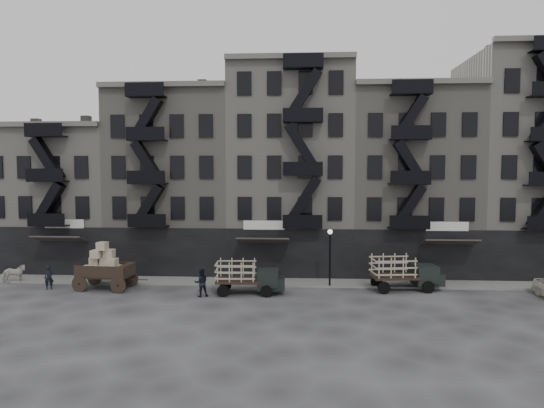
# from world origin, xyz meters

# --- Properties ---
(ground) EXTENTS (140.00, 140.00, 0.00)m
(ground) POSITION_xyz_m (0.00, 0.00, 0.00)
(ground) COLOR #38383A
(ground) RESTS_ON ground
(sidewalk) EXTENTS (55.00, 2.50, 0.15)m
(sidewalk) POSITION_xyz_m (0.00, 3.75, 0.07)
(sidewalk) COLOR slate
(sidewalk) RESTS_ON ground
(building_west) EXTENTS (10.00, 11.35, 13.20)m
(building_west) POSITION_xyz_m (-20.00, 9.83, 6.00)
(building_west) COLOR #9E9A92
(building_west) RESTS_ON ground
(building_midwest) EXTENTS (10.00, 11.35, 16.20)m
(building_midwest) POSITION_xyz_m (-10.00, 9.83, 7.50)
(building_midwest) COLOR gray
(building_midwest) RESTS_ON ground
(building_center) EXTENTS (10.00, 11.35, 18.20)m
(building_center) POSITION_xyz_m (-0.00, 9.82, 8.50)
(building_center) COLOR #9E9A92
(building_center) RESTS_ON ground
(building_mideast) EXTENTS (10.00, 11.35, 16.20)m
(building_mideast) POSITION_xyz_m (10.00, 9.83, 7.50)
(building_mideast) COLOR gray
(building_mideast) RESTS_ON ground
(building_east) EXTENTS (10.00, 11.35, 19.20)m
(building_east) POSITION_xyz_m (20.00, 9.82, 9.00)
(building_east) COLOR #9E9A92
(building_east) RESTS_ON ground
(lamp_post) EXTENTS (0.36, 0.36, 4.28)m
(lamp_post) POSITION_xyz_m (3.00, 2.60, 2.78)
(lamp_post) COLOR black
(lamp_post) RESTS_ON ground
(horse) EXTENTS (1.91, 1.30, 1.48)m
(horse) POSITION_xyz_m (-20.82, 2.40, 0.74)
(horse) COLOR beige
(horse) RESTS_ON ground
(wagon) EXTENTS (4.19, 2.50, 3.40)m
(wagon) POSITION_xyz_m (-13.28, 1.15, 1.94)
(wagon) COLOR black
(wagon) RESTS_ON ground
(stake_truck_west) EXTENTS (4.78, 2.14, 2.36)m
(stake_truck_west) POSITION_xyz_m (-2.77, 0.44, 1.35)
(stake_truck_west) COLOR black
(stake_truck_west) RESTS_ON ground
(stake_truck_east) EXTENTS (5.20, 2.58, 2.52)m
(stake_truck_east) POSITION_xyz_m (8.28, 2.11, 1.44)
(stake_truck_east) COLOR black
(stake_truck_east) RESTS_ON ground
(pedestrian_west) EXTENTS (0.74, 0.66, 1.70)m
(pedestrian_west) POSITION_xyz_m (-17.18, 0.79, 0.85)
(pedestrian_west) COLOR black
(pedestrian_west) RESTS_ON ground
(pedestrian_mid) EXTENTS (1.12, 0.99, 1.92)m
(pedestrian_mid) POSITION_xyz_m (-5.85, -0.48, 0.96)
(pedestrian_mid) COLOR black
(pedestrian_mid) RESTS_ON ground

